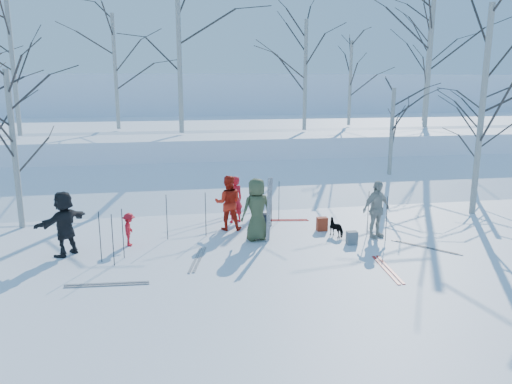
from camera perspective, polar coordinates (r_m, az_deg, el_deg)
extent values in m
plane|color=white|center=(13.85, 1.12, -6.60)|extent=(120.00, 120.00, 0.00)
cube|color=white|center=(20.46, -2.75, 0.17)|extent=(70.00, 9.49, 4.12)
cube|color=white|center=(30.14, -5.30, 5.80)|extent=(70.00, 18.00, 2.20)
cube|color=white|center=(50.94, -7.47, 9.65)|extent=(90.00, 30.00, 6.00)
imported|color=#3E482B|center=(14.41, 0.07, -2.01)|extent=(1.02, 0.79, 1.83)
imported|color=red|center=(16.27, -2.44, -0.86)|extent=(0.66, 0.55, 1.54)
imported|color=red|center=(15.47, -3.21, -1.24)|extent=(0.92, 0.77, 1.72)
imported|color=red|center=(14.48, -14.28, -4.17)|extent=(0.39, 0.63, 0.95)
imported|color=beige|center=(15.08, 13.58, -1.94)|extent=(1.09, 0.76, 1.71)
imported|color=black|center=(14.12, -21.04, -3.37)|extent=(1.42, 1.58, 1.75)
imported|color=black|center=(15.12, 9.22, -4.02)|extent=(0.54, 0.70, 0.54)
cube|color=silver|center=(14.19, 1.39, -2.12)|extent=(0.10, 0.17, 1.90)
cube|color=silver|center=(14.28, 1.61, -2.02)|extent=(0.12, 0.23, 1.89)
cylinder|color=black|center=(16.48, 2.64, -1.03)|extent=(0.02, 0.02, 1.34)
cylinder|color=black|center=(14.76, -10.15, -2.85)|extent=(0.02, 0.02, 1.34)
cylinder|color=black|center=(13.46, -14.97, -4.62)|extent=(0.02, 0.02, 1.34)
cylinder|color=black|center=(12.98, -16.05, -5.32)|extent=(0.02, 0.02, 1.34)
cylinder|color=black|center=(14.89, -5.78, -2.58)|extent=(0.02, 0.02, 1.34)
cylinder|color=black|center=(14.84, 14.69, -2.99)|extent=(0.02, 0.02, 1.34)
cylinder|color=black|center=(15.84, 1.79, -1.59)|extent=(0.02, 0.02, 1.34)
cylinder|color=black|center=(15.36, 12.69, -2.35)|extent=(0.02, 0.02, 1.34)
cylinder|color=black|center=(13.33, -17.39, -4.93)|extent=(0.02, 0.02, 1.34)
cube|color=maroon|center=(15.63, 7.56, -3.65)|extent=(0.32, 0.22, 0.42)
cube|color=slate|center=(14.48, 10.90, -5.18)|extent=(0.30, 0.20, 0.38)
cube|color=black|center=(15.98, 1.01, -3.21)|extent=(0.34, 0.24, 0.40)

